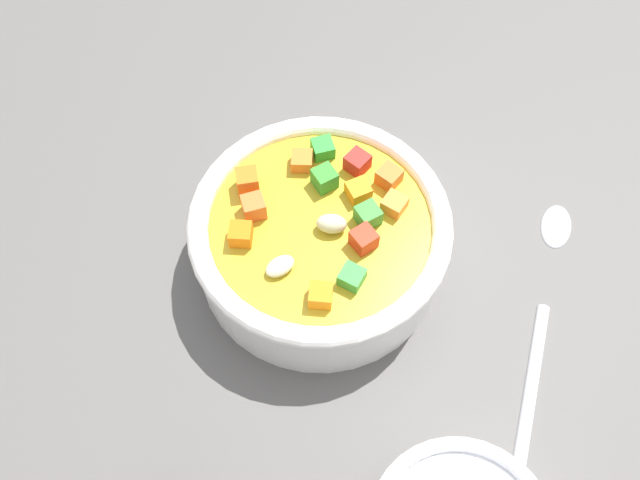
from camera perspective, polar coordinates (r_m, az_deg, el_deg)
The scene contains 3 objects.
ground_plane at distance 50.52cm, azimuth -0.00°, elevation -2.12°, with size 140.00×140.00×2.00cm, color #565451.
soup_bowl_main at distance 46.88cm, azimuth 0.01°, elevation 0.23°, with size 17.75×17.75×6.75cm.
spoon at distance 49.79cm, azimuth 18.28°, elevation -5.79°, with size 6.37×21.61×0.94cm.
Camera 1 is at (-11.50, 20.11, 43.90)cm, focal length 38.15 mm.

